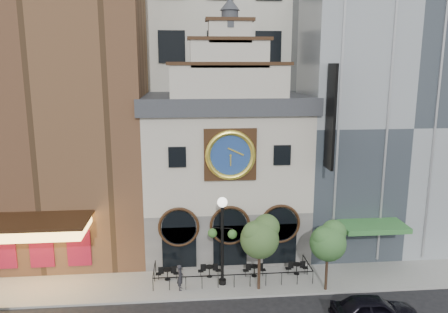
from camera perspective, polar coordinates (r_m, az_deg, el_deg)
ground at (r=29.12m, az=1.62°, el=-18.09°), size 120.00×120.00×0.00m
sidewalk at (r=31.26m, az=1.06°, el=-15.70°), size 44.00×5.00×0.15m
clock_building at (r=33.93m, az=0.12°, el=-1.51°), size 12.60×8.78×18.65m
theater_building at (r=36.43m, az=-21.24°, el=8.03°), size 14.00×15.60×25.00m
retail_building at (r=38.78m, az=19.36°, el=4.69°), size 14.00×14.40×20.00m
office_tower at (r=45.47m, az=-1.37°, el=18.77°), size 20.00×16.00×40.00m
cafe_railing at (r=31.02m, az=1.06°, el=-14.84°), size 10.60×2.60×0.90m
bistro_0 at (r=31.04m, az=-7.41°, el=-14.90°), size 1.58×0.68×0.90m
bistro_1 at (r=31.19m, az=-1.92°, el=-14.66°), size 1.58×0.68×0.90m
bistro_2 at (r=31.32m, az=3.99°, el=-14.56°), size 1.58×0.68×0.90m
bistro_3 at (r=31.94m, az=9.47°, el=-14.15°), size 1.58×0.68×0.90m
car_right at (r=27.71m, az=19.06°, el=-18.47°), size 5.02×2.20×1.68m
pedestrian at (r=29.57m, az=-5.74°, el=-15.42°), size 0.44×0.65×1.73m
lamppost at (r=28.91m, az=-0.22°, el=-9.74°), size 1.90×0.94×6.06m
tree_left at (r=28.47m, az=4.76°, el=-10.30°), size 2.60×2.50×5.00m
tree_right at (r=29.17m, az=13.49°, el=-10.58°), size 2.42×2.33×4.66m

